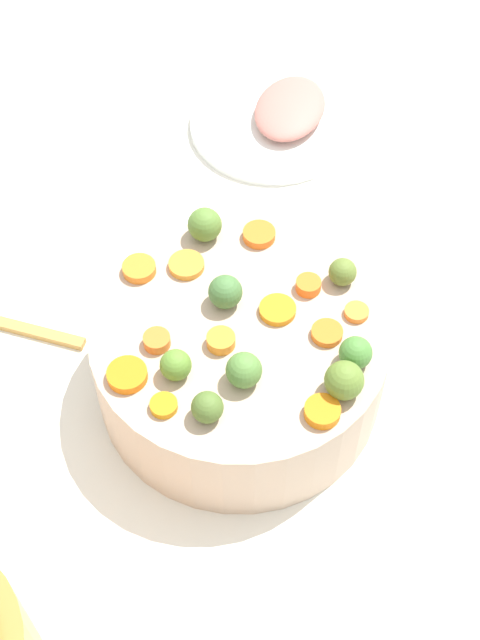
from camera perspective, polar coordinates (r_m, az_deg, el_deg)
tabletop at (r=0.95m, az=1.30°, el=-4.65°), size 2.40×2.40×0.02m
serving_bowl_carrots at (r=0.90m, az=-0.00°, el=-2.34°), size 0.29×0.29×0.10m
carrot_slice_0 at (r=0.93m, az=1.23°, el=5.51°), size 0.04×0.04×0.01m
carrot_slice_1 at (r=0.83m, az=-7.26°, el=-3.51°), size 0.05×0.05×0.01m
carrot_slice_2 at (r=0.88m, az=4.41°, el=2.24°), size 0.04×0.04×0.01m
carrot_slice_3 at (r=0.81m, az=-4.92°, el=-5.49°), size 0.03×0.03×0.01m
carrot_slice_4 at (r=0.84m, az=-1.23°, el=-1.33°), size 0.04×0.04×0.01m
carrot_slice_5 at (r=0.87m, az=2.43°, el=0.66°), size 0.05×0.05×0.01m
carrot_slice_6 at (r=0.80m, az=5.31°, el=-5.87°), size 0.05×0.05×0.01m
carrot_slice_7 at (r=0.87m, az=7.49°, el=0.50°), size 0.03×0.03×0.01m
carrot_slice_8 at (r=0.90m, az=-6.49°, el=3.29°), size 0.05×0.05×0.01m
carrot_slice_9 at (r=0.84m, az=-5.36°, el=-1.32°), size 0.03×0.03×0.01m
carrot_slice_10 at (r=0.90m, az=-3.46°, el=3.55°), size 0.05×0.05×0.01m
carrot_slice_11 at (r=0.85m, az=5.59°, el=-1.10°), size 0.03×0.03×0.01m
brussels_sprout_0 at (r=0.83m, az=7.43°, el=-2.10°), size 0.03×0.03×0.03m
brussels_sprout_1 at (r=0.81m, az=0.25°, el=-3.24°), size 0.03×0.03×0.03m
brussels_sprout_2 at (r=0.86m, az=-0.95°, el=1.82°), size 0.03×0.03×0.03m
brussels_sprout_3 at (r=0.79m, az=-2.11°, el=-5.62°), size 0.03×0.03×0.03m
brussels_sprout_4 at (r=0.82m, az=-4.15°, el=-2.90°), size 0.03×0.03×0.03m
brussels_sprout_5 at (r=0.92m, az=-2.28°, el=6.14°), size 0.04×0.04×0.04m
brussels_sprout_6 at (r=0.89m, az=6.60°, el=3.08°), size 0.03×0.03×0.03m
brussels_sprout_7 at (r=0.81m, az=6.70°, el=-3.87°), size 0.04×0.04×0.04m
ham_plate at (r=1.20m, az=2.10°, el=12.45°), size 0.22×0.22×0.01m
ham_slice_main at (r=1.20m, az=3.17°, el=13.43°), size 0.11×0.15×0.03m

